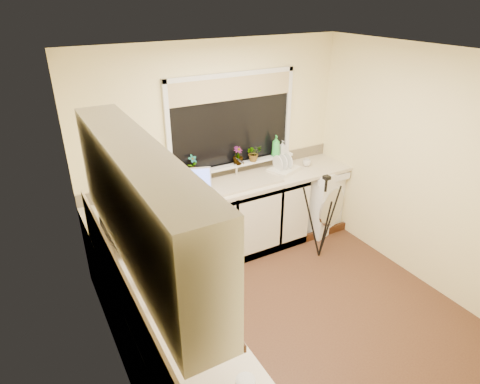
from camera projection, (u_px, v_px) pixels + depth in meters
The scene contains 32 objects.
floor at pixel (286, 311), 4.11m from camera, with size 3.20×3.20×0.00m, color #533321.
ceiling at pixel (302, 57), 3.03m from camera, with size 3.20×3.20×0.00m, color white.
wall_back at pixel (216, 151), 4.75m from camera, with size 3.20×3.20×0.00m, color #FFEDAA.
wall_front at pixel (444, 307), 2.40m from camera, with size 3.20×3.20×0.00m, color #FFEDAA.
wall_left at pixel (107, 255), 2.87m from camera, with size 3.00×3.00×0.00m, color #FFEDAA.
wall_right at pixel (417, 168), 4.28m from camera, with size 3.00×3.00×0.00m, color #FFEDAA.
base_cabinet_back at pixel (204, 228), 4.72m from camera, with size 2.55×0.60×0.86m, color silver.
base_cabinet_left at pixel (171, 350), 3.12m from camera, with size 0.54×2.40×0.86m, color silver.
worktop_back at pixel (229, 187), 4.66m from camera, with size 3.20×0.60×0.04m, color beige.
worktop_left at pixel (167, 305), 2.92m from camera, with size 0.60×2.40×0.04m, color beige.
upper_cabinet at pixel (140, 203), 2.33m from camera, with size 0.28×1.90×0.70m, color silver.
splashback_left at pixel (122, 290), 2.68m from camera, with size 0.02×2.40×0.45m, color beige.
splashback_back at pixel (217, 171), 4.85m from camera, with size 3.20×0.02×0.14m, color beige.
window_glass at pixel (232, 121), 4.68m from camera, with size 1.50×0.02×1.00m, color black.
window_blind at pixel (233, 89), 4.49m from camera, with size 1.50×0.02×0.25m, color tan.
windowsill at pixel (234, 165), 4.86m from camera, with size 1.60×0.14×0.03m, color white.
sink at pixel (244, 181), 4.74m from camera, with size 0.82×0.46×0.03m, color tan.
faucet at pixel (236, 167), 4.83m from camera, with size 0.03×0.03×0.24m, color silver.
washing_machine at pixel (316, 196), 5.44m from camera, with size 0.62×0.60×0.87m, color white.
laptop at pixel (197, 187), 4.48m from camera, with size 0.42×0.42×0.24m.
kettle at pixel (156, 269), 3.09m from camera, with size 0.15×0.15×0.20m, color white.
dish_rack at pixel (284, 170), 4.99m from camera, with size 0.36×0.27×0.05m, color silver.
tripod at pixel (323, 218), 4.75m from camera, with size 0.51×0.51×1.06m, color black, non-canonical shape.
steel_jar at pixel (161, 299), 2.86m from camera, with size 0.08×0.08×0.11m, color silver.
microwave at pixel (130, 223), 3.60m from camera, with size 0.55×0.38×0.31m, color silver.
plant_a at pixel (193, 164), 4.57m from camera, with size 0.11×0.08×0.21m, color #999999.
plant_c at pixel (238, 156), 4.79m from camera, with size 0.12×0.12×0.21m, color #999999.
plant_d at pixel (254, 153), 4.89m from camera, with size 0.18×0.16×0.20m, color #999999.
soap_bottle_green at pixel (276, 146), 5.01m from camera, with size 0.10×0.10×0.26m, color green.
soap_bottle_clear at pixel (282, 147), 5.10m from camera, with size 0.08×0.08×0.17m, color #999999.
cup_back at pixel (307, 163), 5.16m from camera, with size 0.11×0.11×0.09m, color silver.
cup_left at pixel (202, 350), 2.47m from camera, with size 0.09×0.09×0.08m, color #C0B29E.
Camera 1 is at (-1.96, -2.53, 2.89)m, focal length 30.69 mm.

